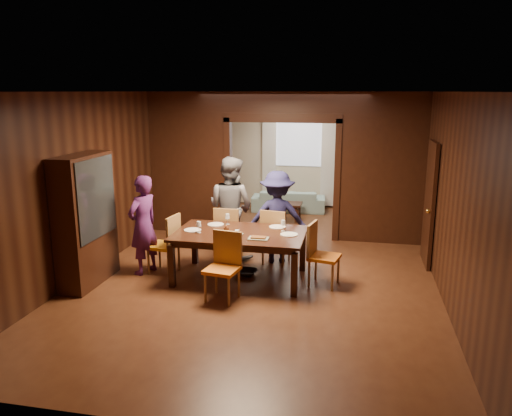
% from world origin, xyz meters
% --- Properties ---
extents(floor, '(9.00, 9.00, 0.00)m').
position_xyz_m(floor, '(0.00, 0.00, 0.00)').
color(floor, '#4B2515').
rests_on(floor, ground).
extents(ceiling, '(5.50, 9.00, 0.02)m').
position_xyz_m(ceiling, '(0.00, 0.00, 2.90)').
color(ceiling, silver).
rests_on(ceiling, room_walls).
extents(room_walls, '(5.52, 9.01, 2.90)m').
position_xyz_m(room_walls, '(0.00, 1.89, 1.51)').
color(room_walls, black).
rests_on(room_walls, floor).
extents(person_purple, '(0.57, 0.69, 1.61)m').
position_xyz_m(person_purple, '(-1.86, -0.93, 0.81)').
color(person_purple, '#4F1E58').
rests_on(person_purple, floor).
extents(person_grey, '(1.07, 0.96, 1.81)m').
position_xyz_m(person_grey, '(-0.68, 0.14, 0.90)').
color(person_grey, slate).
rests_on(person_grey, floor).
extents(person_navy, '(1.12, 0.76, 1.60)m').
position_xyz_m(person_navy, '(0.16, 0.05, 0.80)').
color(person_navy, '#1D1C46').
rests_on(person_navy, floor).
extents(sofa, '(1.84, 0.84, 0.52)m').
position_xyz_m(sofa, '(-0.16, 3.85, 0.26)').
color(sofa, '#91BEBE').
rests_on(sofa, floor).
extents(serving_bowl, '(0.35, 0.35, 0.08)m').
position_xyz_m(serving_bowl, '(-0.21, -0.71, 0.80)').
color(serving_bowl, black).
rests_on(serving_bowl, dining_table).
extents(dining_table, '(2.02, 1.26, 0.76)m').
position_xyz_m(dining_table, '(-0.28, -0.87, 0.38)').
color(dining_table, black).
rests_on(dining_table, floor).
extents(coffee_table, '(0.80, 0.50, 0.40)m').
position_xyz_m(coffee_table, '(-0.14, 2.94, 0.20)').
color(coffee_table, black).
rests_on(coffee_table, floor).
extents(chair_left, '(0.49, 0.49, 0.97)m').
position_xyz_m(chair_left, '(-1.57, -0.84, 0.48)').
color(chair_left, orange).
rests_on(chair_left, floor).
extents(chair_right, '(0.52, 0.52, 0.97)m').
position_xyz_m(chair_right, '(1.04, -0.89, 0.48)').
color(chair_right, '#BF5812').
rests_on(chair_right, floor).
extents(chair_far_l, '(0.45, 0.45, 0.97)m').
position_xyz_m(chair_far_l, '(-0.67, -0.02, 0.48)').
color(chair_far_l, red).
rests_on(chair_far_l, floor).
extents(chair_far_r, '(0.51, 0.51, 0.97)m').
position_xyz_m(chair_far_r, '(0.16, -0.03, 0.48)').
color(chair_far_r, '#E85615').
rests_on(chair_far_r, floor).
extents(chair_near, '(0.51, 0.51, 0.97)m').
position_xyz_m(chair_near, '(-0.33, -1.73, 0.48)').
color(chair_near, orange).
rests_on(chair_near, floor).
extents(hutch, '(0.40, 1.20, 2.00)m').
position_xyz_m(hutch, '(-2.53, -1.50, 1.00)').
color(hutch, black).
rests_on(hutch, floor).
extents(door_right, '(0.06, 0.90, 2.10)m').
position_xyz_m(door_right, '(2.70, 0.50, 1.05)').
color(door_right, black).
rests_on(door_right, floor).
extents(window_far, '(1.20, 0.03, 1.30)m').
position_xyz_m(window_far, '(0.00, 4.44, 1.70)').
color(window_far, silver).
rests_on(window_far, back_wall).
extents(curtain_left, '(0.35, 0.06, 2.40)m').
position_xyz_m(curtain_left, '(-0.75, 4.40, 1.25)').
color(curtain_left, white).
rests_on(curtain_left, back_wall).
extents(curtain_right, '(0.35, 0.06, 2.40)m').
position_xyz_m(curtain_right, '(0.75, 4.40, 1.25)').
color(curtain_right, white).
rests_on(curtain_right, back_wall).
extents(plate_left, '(0.27, 0.27, 0.01)m').
position_xyz_m(plate_left, '(-1.04, -0.91, 0.77)').
color(plate_left, white).
rests_on(plate_left, dining_table).
extents(plate_far_l, '(0.27, 0.27, 0.01)m').
position_xyz_m(plate_far_l, '(-0.77, -0.51, 0.77)').
color(plate_far_l, silver).
rests_on(plate_far_l, dining_table).
extents(plate_far_r, '(0.27, 0.27, 0.01)m').
position_xyz_m(plate_far_r, '(0.25, -0.45, 0.77)').
color(plate_far_r, white).
rests_on(plate_far_r, dining_table).
extents(plate_right, '(0.27, 0.27, 0.01)m').
position_xyz_m(plate_right, '(0.49, -0.85, 0.77)').
color(plate_right, silver).
rests_on(plate_right, dining_table).
extents(plate_near, '(0.27, 0.27, 0.01)m').
position_xyz_m(plate_near, '(-0.30, -1.26, 0.77)').
color(plate_near, silver).
rests_on(plate_near, dining_table).
extents(platter_a, '(0.30, 0.20, 0.04)m').
position_xyz_m(platter_a, '(-0.35, -1.04, 0.78)').
color(platter_a, gray).
rests_on(platter_a, dining_table).
extents(platter_b, '(0.30, 0.20, 0.04)m').
position_xyz_m(platter_b, '(0.08, -1.16, 0.78)').
color(platter_b, slate).
rests_on(platter_b, dining_table).
extents(wineglass_left, '(0.08, 0.08, 0.18)m').
position_xyz_m(wineglass_left, '(-0.90, -1.01, 0.85)').
color(wineglass_left, silver).
rests_on(wineglass_left, dining_table).
extents(wineglass_far, '(0.08, 0.08, 0.18)m').
position_xyz_m(wineglass_far, '(-0.59, -0.45, 0.85)').
color(wineglass_far, silver).
rests_on(wineglass_far, dining_table).
extents(wineglass_right, '(0.08, 0.08, 0.18)m').
position_xyz_m(wineglass_right, '(0.37, -0.66, 0.85)').
color(wineglass_right, white).
rests_on(wineglass_right, dining_table).
extents(tumbler, '(0.07, 0.07, 0.14)m').
position_xyz_m(tumbler, '(-0.23, -1.24, 0.83)').
color(tumbler, silver).
rests_on(tumbler, dining_table).
extents(condiment_jar, '(0.08, 0.08, 0.11)m').
position_xyz_m(condiment_jar, '(-0.48, -0.94, 0.82)').
color(condiment_jar, '#4E2512').
rests_on(condiment_jar, dining_table).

